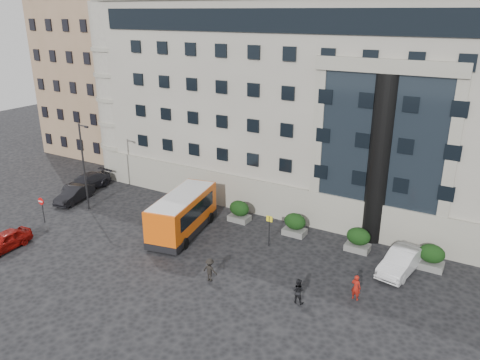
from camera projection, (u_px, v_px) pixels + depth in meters
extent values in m
plane|color=black|center=(172.00, 256.00, 34.69)|extent=(120.00, 120.00, 0.00)
cube|color=gray|center=(353.00, 97.00, 46.57)|extent=(44.00, 24.00, 18.00)
cylinder|color=black|center=(380.00, 161.00, 35.09)|extent=(1.80, 1.80, 13.00)
cube|color=#85684D|center=(117.00, 71.00, 58.92)|extent=(14.00, 14.00, 20.00)
cube|color=#7F644A|center=(184.00, 51.00, 74.59)|extent=(13.00, 13.00, 22.00)
cube|color=#61615E|center=(191.00, 206.00, 42.83)|extent=(1.80, 1.20, 0.50)
ellipsoid|color=black|center=(190.00, 197.00, 42.51)|extent=(1.80, 1.26, 1.34)
cube|color=#61615E|center=(239.00, 218.00, 40.35)|extent=(1.80, 1.20, 0.50)
ellipsoid|color=black|center=(239.00, 208.00, 40.03)|extent=(1.80, 1.26, 1.34)
cube|color=#61615E|center=(295.00, 232.00, 37.87)|extent=(1.80, 1.20, 0.50)
ellipsoid|color=black|center=(295.00, 221.00, 37.55)|extent=(1.80, 1.26, 1.34)
cube|color=#61615E|center=(357.00, 247.00, 35.39)|extent=(1.80, 1.20, 0.50)
ellipsoid|color=black|center=(358.00, 236.00, 35.07)|extent=(1.80, 1.26, 1.34)
cube|color=#61615E|center=(430.00, 265.00, 32.91)|extent=(1.80, 1.20, 0.50)
ellipsoid|color=black|center=(432.00, 254.00, 32.59)|extent=(1.80, 1.26, 1.34)
cylinder|color=#262628|center=(84.00, 168.00, 41.48)|extent=(0.16, 0.16, 8.00)
cylinder|color=#262628|center=(83.00, 126.00, 39.95)|extent=(0.90, 0.12, 0.12)
cube|color=black|center=(86.00, 127.00, 39.75)|extent=(0.35, 0.18, 0.14)
cylinder|color=#262628|center=(269.00, 231.00, 35.69)|extent=(0.08, 0.08, 2.50)
cube|color=yellow|center=(269.00, 219.00, 35.33)|extent=(0.50, 0.06, 0.45)
cylinder|color=#262628|center=(43.00, 211.00, 39.71)|extent=(0.08, 0.08, 2.20)
cylinder|color=red|center=(41.00, 201.00, 39.35)|extent=(0.64, 0.05, 0.64)
cube|color=white|center=(40.00, 201.00, 39.32)|extent=(0.45, 0.04, 0.10)
cube|color=#E5540A|center=(183.00, 211.00, 37.64)|extent=(4.11, 8.16, 2.68)
cube|color=black|center=(183.00, 228.00, 38.13)|extent=(4.16, 8.21, 0.55)
cube|color=black|center=(182.00, 208.00, 37.54)|extent=(3.84, 6.49, 1.17)
cube|color=silver|center=(182.00, 197.00, 37.20)|extent=(3.91, 7.75, 0.18)
cylinder|color=black|center=(154.00, 238.00, 36.34)|extent=(0.45, 0.94, 0.90)
cylinder|color=black|center=(185.00, 244.00, 35.50)|extent=(0.45, 0.94, 0.90)
cylinder|color=black|center=(182.00, 214.00, 40.76)|extent=(0.45, 0.94, 0.90)
cylinder|color=black|center=(210.00, 218.00, 39.92)|extent=(0.45, 0.94, 0.90)
cube|color=maroon|center=(181.00, 154.00, 53.22)|extent=(3.48, 4.54, 2.80)
cube|color=maroon|center=(161.00, 163.00, 51.43)|extent=(2.83, 2.34, 1.90)
cube|color=black|center=(155.00, 162.00, 50.77)|extent=(2.09, 0.64, 0.90)
cylinder|color=black|center=(156.00, 168.00, 52.59)|extent=(0.51, 0.98, 0.94)
cylinder|color=black|center=(169.00, 173.00, 50.97)|extent=(0.51, 0.98, 0.94)
cylinder|color=black|center=(181.00, 161.00, 55.06)|extent=(0.51, 0.98, 0.94)
cylinder|color=black|center=(195.00, 165.00, 53.44)|extent=(0.51, 0.98, 0.94)
imported|color=maroon|center=(4.00, 241.00, 35.33)|extent=(1.98, 4.30, 1.43)
imported|color=black|center=(74.00, 194.00, 44.33)|extent=(2.26, 4.57, 1.44)
imported|color=black|center=(86.00, 182.00, 47.31)|extent=(2.48, 5.44, 1.54)
imported|color=black|center=(143.00, 167.00, 52.33)|extent=(2.40, 4.85, 1.32)
imported|color=silver|center=(401.00, 261.00, 32.32)|extent=(2.51, 5.16, 1.63)
imported|color=maroon|center=(356.00, 287.00, 29.18)|extent=(0.69, 0.51, 1.71)
imported|color=black|center=(298.00, 291.00, 28.87)|extent=(0.81, 0.64, 1.65)
imported|color=black|center=(210.00, 270.00, 31.24)|extent=(1.07, 0.64, 1.63)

